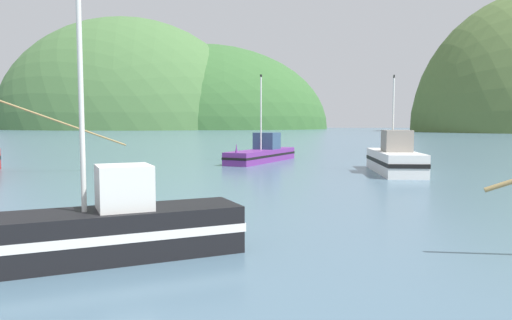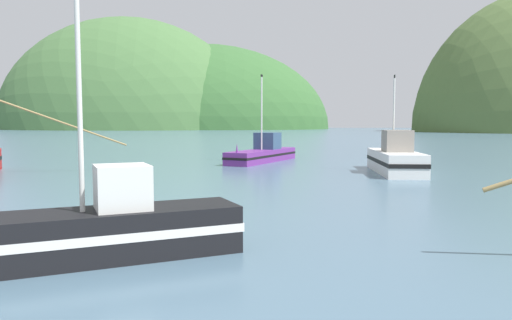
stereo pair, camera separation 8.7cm
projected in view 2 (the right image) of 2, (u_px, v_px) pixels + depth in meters
The scene contains 5 objects.
hill_far_center at pixel (127, 129), 239.32m from camera, with size 128.48×102.78×108.46m, color #47703D.
hill_mid_right at pixel (202, 129), 249.59m from camera, with size 130.58×104.47×85.96m, color #386633.
fishing_boat_purple at pixel (263, 153), 40.33m from camera, with size 4.40×10.01×7.27m.
fishing_boat_white at pixel (395, 159), 31.45m from camera, with size 3.48×8.42×6.47m.
fishing_boat_black at pixel (97, 230), 11.58m from camera, with size 6.78×5.60×7.41m.
Camera 2 is at (11.85, 5.88, 3.33)m, focal length 33.57 mm.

